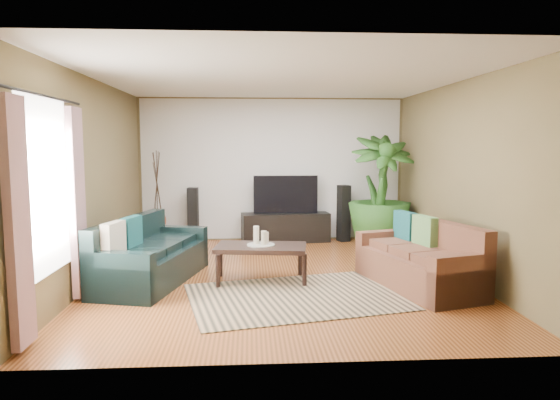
{
  "coord_description": "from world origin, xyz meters",
  "views": [
    {
      "loc": [
        -0.42,
        -6.74,
        1.83
      ],
      "look_at": [
        0.0,
        0.2,
        1.05
      ],
      "focal_mm": 32.0,
      "sensor_mm": 36.0,
      "label": 1
    }
  ],
  "objects": [
    {
      "name": "candle_mid",
      "position": [
        -0.24,
        -0.24,
        0.6
      ],
      "size": [
        0.08,
        0.08,
        0.18
      ],
      "primitive_type": "cylinder",
      "color": "beige",
      "rests_on": "candle_tray"
    },
    {
      "name": "wall_front",
      "position": [
        0.0,
        -2.75,
        1.35
      ],
      "size": [
        5.0,
        0.0,
        5.0
      ],
      "primitive_type": "plane",
      "rotation": [
        -1.57,
        0.0,
        0.0
      ],
      "color": "brown",
      "rests_on": "ground"
    },
    {
      "name": "candle_short",
      "position": [
        -0.21,
        -0.14,
        0.58
      ],
      "size": [
        0.08,
        0.08,
        0.15
      ],
      "primitive_type": "cylinder",
      "color": "beige",
      "rests_on": "candle_tray"
    },
    {
      "name": "area_rug",
      "position": [
        0.11,
        -0.94,
        0.01
      ],
      "size": [
        2.8,
        2.26,
        0.01
      ],
      "primitive_type": "cube",
      "rotation": [
        0.0,
        0.0,
        0.22
      ],
      "color": "#A1855F",
      "rests_on": "floor"
    },
    {
      "name": "floor",
      "position": [
        0.0,
        0.0,
        0.0
      ],
      "size": [
        5.5,
        5.5,
        0.0
      ],
      "primitive_type": "plane",
      "color": "#9F5429",
      "rests_on": "ground"
    },
    {
      "name": "speaker_left",
      "position": [
        -1.48,
        2.5,
        0.52
      ],
      "size": [
        0.2,
        0.22,
        1.03
      ],
      "primitive_type": "cube",
      "rotation": [
        0.0,
        0.0,
        -0.06
      ],
      "color": "black",
      "rests_on": "floor"
    },
    {
      "name": "plant_pot",
      "position": [
        1.88,
        1.89,
        0.14
      ],
      "size": [
        0.37,
        0.37,
        0.29
      ],
      "primitive_type": "cylinder",
      "color": "black",
      "rests_on": "floor"
    },
    {
      "name": "wall_right",
      "position": [
        2.5,
        0.0,
        1.35
      ],
      "size": [
        0.0,
        5.5,
        5.5
      ],
      "primitive_type": "plane",
      "rotation": [
        1.57,
        0.0,
        -1.57
      ],
      "color": "brown",
      "rests_on": "ground"
    },
    {
      "name": "sofa_right",
      "position": [
        1.72,
        -0.6,
        0.42
      ],
      "size": [
        1.29,
        1.97,
        0.85
      ],
      "primitive_type": "cube",
      "rotation": [
        0.0,
        0.0,
        -1.29
      ],
      "color": "brown",
      "rests_on": "floor"
    },
    {
      "name": "wall_back",
      "position": [
        0.0,
        2.75,
        1.35
      ],
      "size": [
        5.0,
        0.0,
        5.0
      ],
      "primitive_type": "plane",
      "rotation": [
        1.57,
        0.0,
        0.0
      ],
      "color": "brown",
      "rests_on": "ground"
    },
    {
      "name": "candle_tray",
      "position": [
        -0.28,
        -0.2,
        0.5
      ],
      "size": [
        0.37,
        0.37,
        0.02
      ],
      "primitive_type": "cylinder",
      "color": "#969792",
      "rests_on": "coffee_table"
    },
    {
      "name": "backwall_panel",
      "position": [
        0.0,
        2.74,
        1.35
      ],
      "size": [
        4.9,
        0.0,
        4.9
      ],
      "primitive_type": "plane",
      "rotation": [
        1.57,
        0.0,
        0.0
      ],
      "color": "white",
      "rests_on": "ground"
    },
    {
      "name": "curtain_near",
      "position": [
        -2.43,
        -2.35,
        1.15
      ],
      "size": [
        0.08,
        0.35,
        2.2
      ],
      "primitive_type": "cube",
      "color": "gray",
      "rests_on": "ground"
    },
    {
      "name": "candle_tall",
      "position": [
        -0.34,
        -0.17,
        0.62
      ],
      "size": [
        0.08,
        0.08,
        0.24
      ],
      "primitive_type": "cylinder",
      "color": "beige",
      "rests_on": "candle_tray"
    },
    {
      "name": "ceiling",
      "position": [
        0.0,
        0.0,
        2.7
      ],
      "size": [
        5.5,
        5.5,
        0.0
      ],
      "primitive_type": "plane",
      "rotation": [
        3.14,
        0.0,
        0.0
      ],
      "color": "white",
      "rests_on": "ground"
    },
    {
      "name": "curtain_rod",
      "position": [
        -2.43,
        -1.6,
        2.3
      ],
      "size": [
        0.03,
        1.9,
        0.03
      ],
      "primitive_type": "cylinder",
      "rotation": [
        1.57,
        0.0,
        0.0
      ],
      "color": "black",
      "rests_on": "ground"
    },
    {
      "name": "side_table",
      "position": [
        -2.25,
        1.06,
        0.24
      ],
      "size": [
        0.55,
        0.55,
        0.48
      ],
      "primitive_type": "cube",
      "rotation": [
        0.0,
        0.0,
        -0.24
      ],
      "color": "#986131",
      "rests_on": "floor"
    },
    {
      "name": "speaker_right",
      "position": [
        1.35,
        2.5,
        0.53
      ],
      "size": [
        0.25,
        0.26,
        1.06
      ],
      "primitive_type": "cube",
      "rotation": [
        0.0,
        0.0,
        0.32
      ],
      "color": "black",
      "rests_on": "floor"
    },
    {
      "name": "window_pane",
      "position": [
        -2.48,
        -1.6,
        1.4
      ],
      "size": [
        0.0,
        1.8,
        1.8
      ],
      "primitive_type": "plane",
      "rotation": [
        1.57,
        0.0,
        1.57
      ],
      "color": "white",
      "rests_on": "ground"
    },
    {
      "name": "curtain_far",
      "position": [
        -2.43,
        -0.85,
        1.15
      ],
      "size": [
        0.08,
        0.35,
        2.2
      ],
      "primitive_type": "cube",
      "color": "gray",
      "rests_on": "ground"
    },
    {
      "name": "television",
      "position": [
        0.24,
        2.5,
        0.9
      ],
      "size": [
        1.2,
        0.07,
        0.71
      ],
      "primitive_type": "cube",
      "color": "black",
      "rests_on": "tv_stand"
    },
    {
      "name": "wall_left",
      "position": [
        -2.5,
        0.0,
        1.35
      ],
      "size": [
        0.0,
        5.5,
        5.5
      ],
      "primitive_type": "plane",
      "rotation": [
        1.57,
        0.0,
        1.57
      ],
      "color": "brown",
      "rests_on": "ground"
    },
    {
      "name": "vase",
      "position": [
        -2.07,
        2.22,
        0.46
      ],
      "size": [
        0.29,
        0.29,
        0.4
      ],
      "primitive_type": "ellipsoid",
      "color": "maroon",
      "rests_on": "pedestal"
    },
    {
      "name": "pedestal",
      "position": [
        -2.07,
        2.22,
        0.16
      ],
      "size": [
        0.4,
        0.4,
        0.32
      ],
      "primitive_type": "cube",
      "rotation": [
        0.0,
        0.0,
        -0.34
      ],
      "color": "#959592",
      "rests_on": "floor"
    },
    {
      "name": "potted_plant",
      "position": [
        1.88,
        1.89,
        1.0
      ],
      "size": [
        1.24,
        1.24,
        2.0
      ],
      "primitive_type": "imported",
      "rotation": [
        0.0,
        0.0,
        0.11
      ],
      "color": "#24521B",
      "rests_on": "floor"
    },
    {
      "name": "tv_stand",
      "position": [
        0.24,
        2.5,
        0.27
      ],
      "size": [
        1.68,
        0.68,
        0.54
      ],
      "primitive_type": "cube",
      "rotation": [
        0.0,
        0.0,
        0.12
      ],
      "color": "black",
      "rests_on": "floor"
    },
    {
      "name": "sofa_left",
      "position": [
        -1.72,
        -0.14,
        0.42
      ],
      "size": [
        1.32,
        2.15,
        0.85
      ],
      "primitive_type": "cube",
      "rotation": [
        0.0,
        0.0,
        1.33
      ],
      "color": "black",
      "rests_on": "floor"
    },
    {
      "name": "coffee_table",
      "position": [
        -0.28,
        -0.2,
        0.24
      ],
      "size": [
        1.27,
        0.8,
        0.49
      ],
      "primitive_type": "cube",
      "rotation": [
        0.0,
        0.0,
        -0.13
      ],
      "color": "black",
      "rests_on": "floor"
    }
  ]
}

